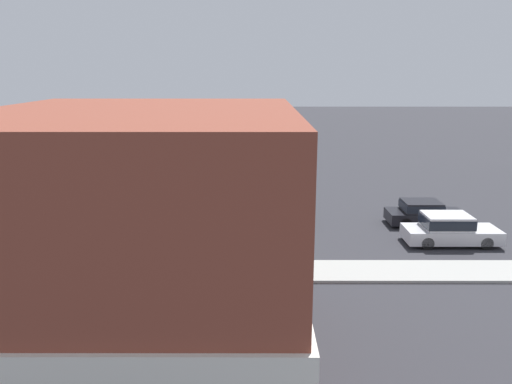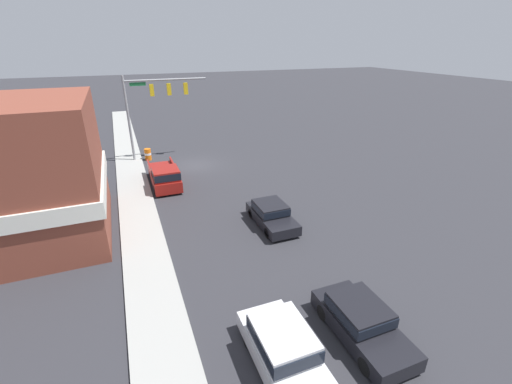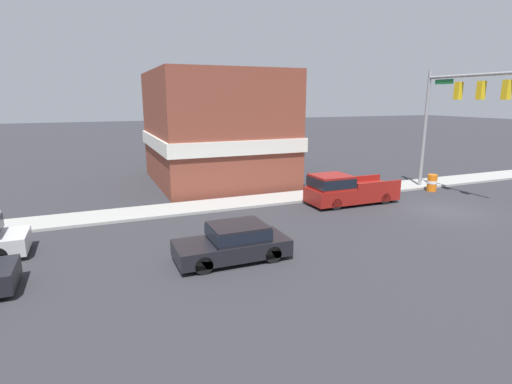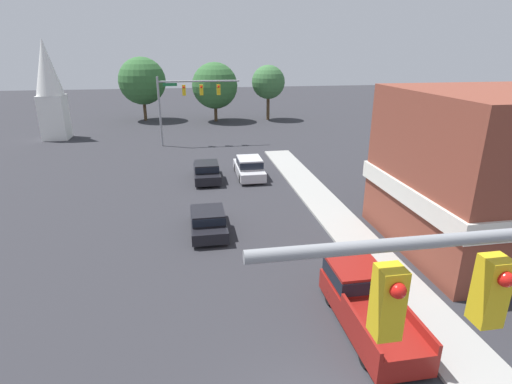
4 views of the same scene
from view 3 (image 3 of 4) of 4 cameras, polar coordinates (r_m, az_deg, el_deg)
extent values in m
plane|color=#2D2D33|center=(24.24, 25.05, -2.46)|extent=(200.00, 200.00, 0.00)
cube|color=#9E9E99|center=(28.23, 16.62, 0.47)|extent=(2.40, 60.00, 0.14)
cylinder|color=gray|center=(29.57, 22.96, 8.11)|extent=(0.22, 0.22, 7.85)
cylinder|color=gray|center=(27.05, 29.34, 14.39)|extent=(7.40, 0.18, 0.18)
cube|color=gold|center=(27.89, 26.93, 12.77)|extent=(0.36, 0.36, 1.05)
sphere|color=red|center=(28.05, 27.27, 13.38)|extent=(0.22, 0.22, 0.22)
cube|color=gold|center=(26.90, 29.47, 12.54)|extent=(0.36, 0.36, 1.05)
sphere|color=red|center=(27.06, 29.81, 13.17)|extent=(0.22, 0.22, 0.22)
cube|color=gold|center=(25.95, 32.19, 12.26)|extent=(0.36, 0.36, 1.05)
sphere|color=red|center=(26.12, 32.54, 12.91)|extent=(0.22, 0.22, 0.22)
cube|color=#196B38|center=(28.68, 25.28, 14.06)|extent=(1.40, 0.04, 0.30)
cylinder|color=black|center=(14.34, -7.50, -10.32)|extent=(0.22, 0.66, 0.66)
cylinder|color=black|center=(15.85, -9.11, -8.03)|extent=(0.22, 0.66, 0.66)
cylinder|color=black|center=(15.18, 2.39, -8.85)|extent=(0.22, 0.66, 0.66)
cylinder|color=black|center=(16.61, -0.07, -6.84)|extent=(0.22, 0.66, 0.66)
cube|color=black|center=(15.38, -3.50, -7.92)|extent=(1.90, 4.31, 0.62)
cube|color=black|center=(15.25, -2.61, -5.68)|extent=(1.75, 2.07, 0.59)
cube|color=black|center=(15.25, -2.61, -5.68)|extent=(1.77, 2.15, 0.41)
cylinder|color=black|center=(19.44, -32.05, -5.92)|extent=(0.22, 0.66, 0.66)
cylinder|color=black|center=(22.50, 11.36, -1.72)|extent=(0.22, 0.66, 0.66)
cylinder|color=black|center=(23.95, 9.00, -0.71)|extent=(0.22, 0.66, 0.66)
cylinder|color=black|center=(24.49, 17.92, -0.89)|extent=(0.22, 0.66, 0.66)
cylinder|color=black|center=(25.83, 15.39, -0.01)|extent=(0.22, 0.66, 0.66)
cube|color=maroon|center=(24.08, 13.55, -0.17)|extent=(2.00, 5.43, 0.85)
cube|color=maroon|center=(23.08, 10.67, 1.46)|extent=(1.90, 2.06, 0.77)
cube|color=black|center=(23.08, 10.67, 1.46)|extent=(1.92, 2.15, 0.54)
cube|color=maroon|center=(23.95, 17.23, 1.00)|extent=(0.12, 3.07, 0.35)
cube|color=maroon|center=(25.39, 14.54, 1.84)|extent=(0.12, 3.07, 0.35)
cylinder|color=orange|center=(28.99, 23.84, 1.20)|extent=(0.61, 0.61, 1.12)
cylinder|color=white|center=(28.98, 23.85, 1.31)|extent=(0.63, 0.63, 0.20)
cube|color=brown|center=(29.62, -5.74, 9.12)|extent=(10.60, 8.88, 7.89)
cube|color=silver|center=(29.70, -5.70, 7.40)|extent=(10.90, 9.18, 0.90)
camera|label=1|loc=(42.82, -16.19, 16.64)|focal=35.00mm
camera|label=2|loc=(25.28, -55.50, 18.23)|focal=24.00mm
camera|label=4|loc=(28.44, 42.49, 17.35)|focal=28.00mm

